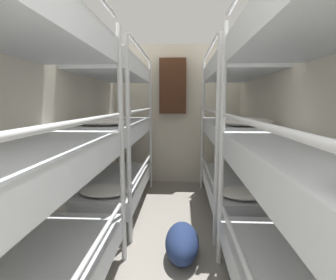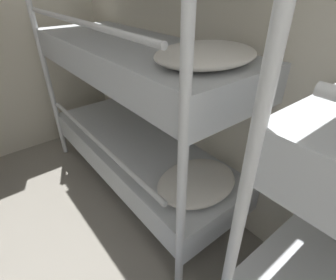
{
  "view_description": "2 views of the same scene",
  "coord_description": "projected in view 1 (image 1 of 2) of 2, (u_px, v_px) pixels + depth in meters",
  "views": [
    {
      "loc": [
        0.09,
        0.16,
        1.4
      ],
      "look_at": [
        -0.06,
        2.9,
        1.01
      ],
      "focal_mm": 28.0,
      "sensor_mm": 36.0,
      "label": 1
    },
    {
      "loc": [
        -0.14,
        2.01,
        1.5
      ],
      "look_at": [
        0.64,
        2.98,
        0.73
      ],
      "focal_mm": 28.0,
      "sensor_mm": 36.0,
      "label": 2
    }
  ],
  "objects": [
    {
      "name": "wall_back",
      "position": [
        177.0,
        115.0,
        4.55
      ],
      "size": [
        2.25,
        0.06,
        2.37
      ],
      "color": "beige",
      "rests_on": "ground_plane"
    },
    {
      "name": "bunk_stack_left_far",
      "position": [
        117.0,
        128.0,
        3.34
      ],
      "size": [
        0.66,
        1.8,
        2.07
      ],
      "color": "silver",
      "rests_on": "ground_plane"
    },
    {
      "name": "wall_left",
      "position": [
        45.0,
        128.0,
        2.26
      ],
      "size": [
        0.06,
        4.81,
        2.37
      ],
      "color": "beige",
      "rests_on": "ground_plane"
    },
    {
      "name": "wall_right",
      "position": [
        305.0,
        129.0,
        2.14
      ],
      "size": [
        0.06,
        4.81,
        2.37
      ],
      "color": "beige",
      "rests_on": "ground_plane"
    },
    {
      "name": "bunk_stack_right_far",
      "position": [
        234.0,
        129.0,
        3.27
      ],
      "size": [
        0.66,
        1.8,
        2.07
      ],
      "color": "silver",
      "rests_on": "ground_plane"
    },
    {
      "name": "duffel_bag",
      "position": [
        182.0,
        243.0,
        2.36
      ],
      "size": [
        0.3,
        0.56,
        0.3
      ],
      "color": "navy",
      "rests_on": "ground_plane"
    },
    {
      "name": "bunk_stack_right_near",
      "position": [
        319.0,
        171.0,
        1.24
      ],
      "size": [
        0.66,
        1.8,
        2.07
      ],
      "color": "silver",
      "rests_on": "ground_plane"
    },
    {
      "name": "bunk_stack_left_near",
      "position": [
        18.0,
        167.0,
        1.32
      ],
      "size": [
        0.66,
        1.8,
        2.07
      ],
      "color": "silver",
      "rests_on": "ground_plane"
    },
    {
      "name": "hanging_coat",
      "position": [
        173.0,
        86.0,
        4.33
      ],
      "size": [
        0.44,
        0.12,
        0.9
      ],
      "color": "#472819"
    }
  ]
}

